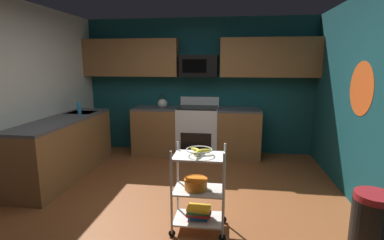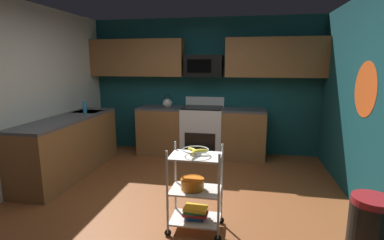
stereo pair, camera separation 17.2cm
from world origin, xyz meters
name	(u,v)px [view 2 (the right image)]	position (x,y,z in m)	size (l,w,h in m)	color
floor	(175,207)	(0.00, 0.00, -0.02)	(4.40, 4.80, 0.04)	brown
wall_back	(204,86)	(0.00, 2.43, 1.30)	(4.52, 0.06, 2.60)	#14474C
wall_left	(7,98)	(-2.23, 0.00, 1.30)	(0.06, 4.80, 2.60)	silver
wall_right	(384,108)	(2.23, 0.00, 1.30)	(0.06, 4.80, 2.60)	#14474C
wall_flower_decal	(365,89)	(2.20, 0.45, 1.45)	(0.66, 0.66, 0.00)	#E5591E
counter_run	(145,138)	(-0.90, 1.47, 0.46)	(3.40, 2.70, 0.92)	brown
oven_range	(203,131)	(0.03, 2.10, 0.48)	(0.76, 0.65, 1.10)	white
upper_cabinets	(202,58)	(-0.01, 2.23, 1.85)	(4.40, 0.33, 0.70)	brown
microwave	(204,66)	(0.03, 2.21, 1.70)	(0.70, 0.39, 0.40)	black
rolling_cart	(196,190)	(0.35, -0.47, 0.45)	(0.59, 0.37, 0.91)	silver
fruit_bowl	(196,151)	(0.35, -0.47, 0.88)	(0.27, 0.27, 0.07)	silver
mixing_bowl_large	(192,184)	(0.31, -0.47, 0.52)	(0.25, 0.25, 0.11)	orange
book_stack	(195,212)	(0.35, -0.47, 0.20)	(0.26, 0.18, 0.13)	#1E4C8C
kettle	(167,103)	(-0.65, 2.10, 1.00)	(0.21, 0.18, 0.26)	beige
dish_soap_bottle	(85,107)	(-1.85, 1.20, 1.02)	(0.06, 0.06, 0.20)	#2D8CBF
trash_can	(369,234)	(1.90, -0.79, 0.33)	(0.34, 0.42, 0.66)	black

